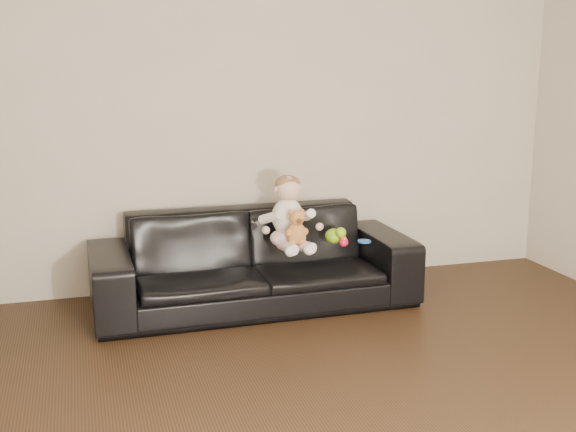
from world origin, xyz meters
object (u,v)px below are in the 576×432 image
object	(u,v)px
toy_blue_disc	(364,241)
baby	(289,216)
sofa	(254,260)
toy_green	(334,236)
toy_rattle	(344,242)
teddy_bear	(297,228)

from	to	relation	value
toy_blue_disc	baby	bearing A→B (deg)	179.54
sofa	toy_blue_disc	bearing A→B (deg)	-10.01
sofa	baby	world-z (taller)	baby
toy_green	toy_rattle	distance (m)	0.11
toy_rattle	toy_blue_disc	distance (m)	0.20
teddy_bear	toy_green	world-z (taller)	teddy_bear
toy_rattle	teddy_bear	bearing A→B (deg)	-168.49
teddy_bear	toy_rattle	xyz separation A→B (m)	(0.36, 0.07, -0.14)
teddy_bear	toy_blue_disc	bearing A→B (deg)	5.61
baby	toy_rattle	world-z (taller)	baby
baby	toy_green	world-z (taller)	baby
toy_rattle	toy_green	bearing A→B (deg)	106.44
teddy_bear	toy_rattle	distance (m)	0.40
sofa	toy_blue_disc	xyz separation A→B (m)	(0.77, -0.12, 0.11)
sofa	teddy_bear	distance (m)	0.45
sofa	teddy_bear	world-z (taller)	teddy_bear
sofa	toy_green	size ratio (longest dim) A/B	14.57
baby	sofa	bearing A→B (deg)	135.80
sofa	toy_green	world-z (taller)	sofa
toy_green	toy_rattle	xyz separation A→B (m)	(0.03, -0.11, -0.02)
baby	teddy_bear	world-z (taller)	baby
teddy_bear	toy_green	distance (m)	0.40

